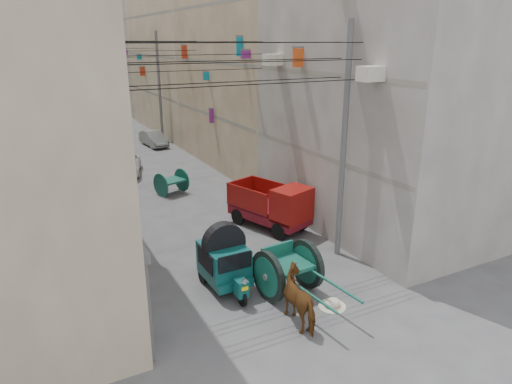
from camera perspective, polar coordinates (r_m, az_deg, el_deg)
building_row_right at (r=42.46m, az=-8.65°, el=17.05°), size 8.00×62.00×14.00m
end_cap_building at (r=72.22m, az=-23.71°, el=16.31°), size 22.00×10.00×13.00m
shutters_left at (r=17.49m, az=-19.18°, el=-2.22°), size 0.18×14.40×2.88m
signboards at (r=28.53m, az=-15.41°, el=9.89°), size 8.22×40.52×5.67m
ac_units at (r=16.67m, az=8.09°, el=18.53°), size 0.70×6.55×3.35m
utility_poles at (r=23.97m, az=-13.01°, el=9.93°), size 7.40×22.20×8.00m
overhead_cables at (r=21.23m, az=-11.67°, el=16.49°), size 7.40×22.52×1.12m
auto_rickshaw at (r=14.19m, az=-3.98°, el=-8.37°), size 1.36×2.35×1.64m
tonga_cart at (r=13.96m, az=4.02°, el=-9.60°), size 1.75×3.55×1.55m
mini_truck at (r=18.39m, az=2.58°, el=-2.05°), size 2.56×3.74×1.93m
second_cart at (r=23.18m, az=-10.53°, el=1.26°), size 1.65×1.55×1.19m
feed_sack at (r=13.79m, az=9.52°, el=-13.50°), size 0.50×0.40×0.25m
horse at (r=12.71m, az=5.82°, el=-13.12°), size 0.82×1.74×1.46m
distant_car_white at (r=27.36m, az=-15.84°, el=3.50°), size 2.45×3.95×1.26m
distant_car_grey at (r=34.28m, az=-12.68°, el=6.54°), size 1.46×3.40×1.09m
distant_car_green at (r=44.94m, az=-21.58°, el=8.61°), size 2.59×4.75×1.30m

